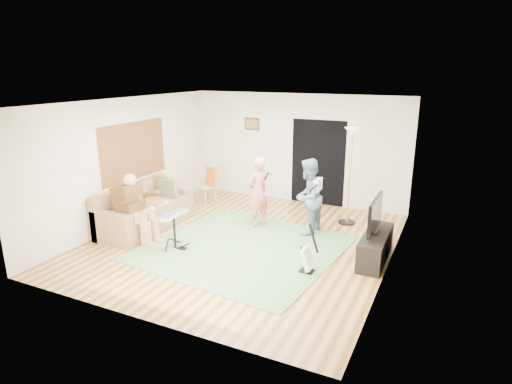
# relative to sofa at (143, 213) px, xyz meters

# --- Properties ---
(floor) EXTENTS (6.00, 6.00, 0.00)m
(floor) POSITION_rel_sofa_xyz_m (2.30, 0.19, -0.30)
(floor) COLOR brown
(floor) RESTS_ON ground
(walls) EXTENTS (5.50, 6.00, 2.70)m
(walls) POSITION_rel_sofa_xyz_m (2.30, 0.19, 1.05)
(walls) COLOR silver
(walls) RESTS_ON floor
(ceiling) EXTENTS (6.00, 6.00, 0.00)m
(ceiling) POSITION_rel_sofa_xyz_m (2.30, 0.19, 2.40)
(ceiling) COLOR white
(ceiling) RESTS_ON walls
(window_blinds) EXTENTS (0.00, 2.05, 2.05)m
(window_blinds) POSITION_rel_sofa_xyz_m (-0.44, 0.39, 1.25)
(window_blinds) COLOR brown
(window_blinds) RESTS_ON walls
(doorway) EXTENTS (2.10, 0.00, 2.10)m
(doorway) POSITION_rel_sofa_xyz_m (2.85, 3.18, 0.75)
(doorway) COLOR black
(doorway) RESTS_ON walls
(picture_frame) EXTENTS (0.42, 0.03, 0.32)m
(picture_frame) POSITION_rel_sofa_xyz_m (1.05, 3.18, 1.60)
(picture_frame) COLOR #3F2314
(picture_frame) RESTS_ON walls
(area_rug) EXTENTS (3.75, 3.67, 0.02)m
(area_rug) POSITION_rel_sofa_xyz_m (2.45, -0.09, -0.29)
(area_rug) COLOR #58804E
(area_rug) RESTS_ON floor
(sofa) EXTENTS (0.92, 2.24, 0.91)m
(sofa) POSITION_rel_sofa_xyz_m (0.00, 0.00, 0.00)
(sofa) COLOR #966C4B
(sofa) RESTS_ON floor
(drummer) EXTENTS (0.88, 0.49, 1.35)m
(drummer) POSITION_rel_sofa_xyz_m (0.43, -0.65, 0.22)
(drummer) COLOR #583718
(drummer) RESTS_ON sofa
(drum_kit) EXTENTS (0.39, 0.70, 0.72)m
(drum_kit) POSITION_rel_sofa_xyz_m (1.30, -0.65, 0.01)
(drum_kit) COLOR black
(drum_kit) RESTS_ON floor
(singer) EXTENTS (0.54, 0.65, 1.51)m
(singer) POSITION_rel_sofa_xyz_m (2.19, 1.11, 0.46)
(singer) COLOR #E26F62
(singer) RESTS_ON floor
(microphone) EXTENTS (0.06, 0.06, 0.24)m
(microphone) POSITION_rel_sofa_xyz_m (2.39, 1.11, 0.83)
(microphone) COLOR black
(microphone) RESTS_ON singer
(guitarist) EXTENTS (0.65, 0.80, 1.57)m
(guitarist) POSITION_rel_sofa_xyz_m (3.29, 1.14, 0.48)
(guitarist) COLOR slate
(guitarist) RESTS_ON floor
(guitar_held) EXTENTS (0.13, 0.60, 0.26)m
(guitar_held) POSITION_rel_sofa_xyz_m (3.49, 1.14, 0.76)
(guitar_held) COLOR white
(guitar_held) RESTS_ON guitarist
(guitar_spare) EXTENTS (0.31, 0.28, 0.86)m
(guitar_spare) POSITION_rel_sofa_xyz_m (3.88, -0.52, -0.05)
(guitar_spare) COLOR black
(guitar_spare) RESTS_ON floor
(torchiere_lamp) EXTENTS (0.38, 0.38, 2.10)m
(torchiere_lamp) POSITION_rel_sofa_xyz_m (3.89, 2.11, 1.14)
(torchiere_lamp) COLOR black
(torchiere_lamp) RESTS_ON floor
(dining_chair) EXTENTS (0.49, 0.51, 0.89)m
(dining_chair) POSITION_rel_sofa_xyz_m (0.32, 2.09, 0.02)
(dining_chair) COLOR tan
(dining_chair) RESTS_ON floor
(tv_cabinet) EXTENTS (0.40, 1.40, 0.50)m
(tv_cabinet) POSITION_rel_sofa_xyz_m (4.80, 0.46, -0.05)
(tv_cabinet) COLOR black
(tv_cabinet) RESTS_ON floor
(television) EXTENTS (0.06, 1.05, 0.59)m
(television) POSITION_rel_sofa_xyz_m (4.75, 0.46, 0.55)
(television) COLOR black
(television) RESTS_ON tv_cabinet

